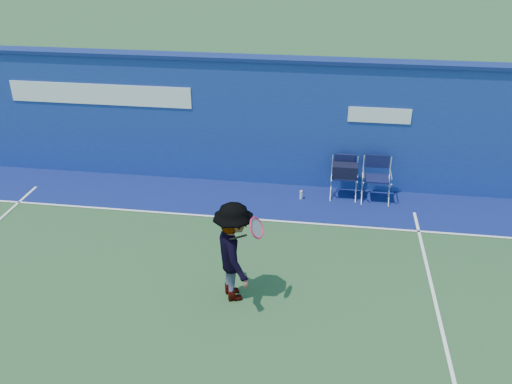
# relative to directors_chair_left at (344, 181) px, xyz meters

# --- Properties ---
(ground) EXTENTS (80.00, 80.00, 0.00)m
(ground) POSITION_rel_directors_chair_left_xyz_m (-2.92, -4.57, -0.42)
(ground) COLOR #284B28
(ground) RESTS_ON ground
(stadium_wall) EXTENTS (24.00, 0.50, 3.08)m
(stadium_wall) POSITION_rel_directors_chair_left_xyz_m (-2.92, 0.63, 1.13)
(stadium_wall) COLOR navy
(stadium_wall) RESTS_ON ground
(out_of_bounds_strip) EXTENTS (24.00, 1.80, 0.01)m
(out_of_bounds_strip) POSITION_rel_directors_chair_left_xyz_m (-2.92, -0.47, -0.41)
(out_of_bounds_strip) COLOR #0D1955
(out_of_bounds_strip) RESTS_ON ground
(court_lines) EXTENTS (24.00, 12.00, 0.01)m
(court_lines) POSITION_rel_directors_chair_left_xyz_m (-2.92, -3.97, -0.41)
(court_lines) COLOR white
(court_lines) RESTS_ON out_of_bounds_strip
(directors_chair_left) EXTENTS (0.58, 0.54, 0.98)m
(directors_chair_left) POSITION_rel_directors_chair_left_xyz_m (0.00, 0.00, 0.00)
(directors_chair_left) COLOR silver
(directors_chair_left) RESTS_ON ground
(directors_chair_right) EXTENTS (0.61, 0.55, 1.03)m
(directors_chair_right) POSITION_rel_directors_chair_left_xyz_m (0.73, -0.06, -0.10)
(directors_chair_right) COLOR silver
(directors_chair_right) RESTS_ON ground
(water_bottle) EXTENTS (0.07, 0.07, 0.21)m
(water_bottle) POSITION_rel_directors_chair_left_xyz_m (-0.97, -0.26, -0.31)
(water_bottle) COLOR silver
(water_bottle) RESTS_ON ground
(tennis_player) EXTENTS (1.12, 1.35, 1.82)m
(tennis_player) POSITION_rel_directors_chair_left_xyz_m (-1.86, -4.02, 0.49)
(tennis_player) COLOR #EA4738
(tennis_player) RESTS_ON ground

